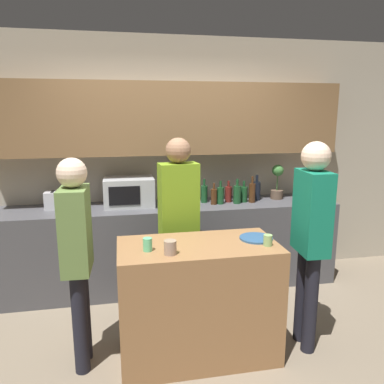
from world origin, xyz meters
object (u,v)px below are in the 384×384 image
(potted_plant, at_px, (277,182))
(plate_on_island, at_px, (256,238))
(microwave, at_px, (129,192))
(person_center, at_px, (77,248))
(bottle_2, at_px, (220,195))
(bottle_4, at_px, (237,194))
(bottle_6, at_px, (252,192))
(person_left, at_px, (179,214))
(person_right, at_px, (311,229))
(toaster, at_px, (58,200))
(bottle_0, at_px, (204,194))
(bottle_3, at_px, (228,194))
(bottle_1, at_px, (214,196))
(cup_0, at_px, (148,244))
(cup_2, at_px, (268,240))
(bottle_5, at_px, (244,194))
(cup_1, at_px, (170,247))

(potted_plant, relative_size, plate_on_island, 1.52)
(microwave, height_order, person_center, person_center)
(potted_plant, relative_size, bottle_2, 1.56)
(bottle_4, bearing_deg, bottle_6, 3.93)
(bottle_2, height_order, person_left, person_left)
(bottle_4, distance_m, person_right, 1.27)
(microwave, height_order, potted_plant, potted_plant)
(bottle_6, distance_m, person_left, 1.12)
(toaster, xyz_separation_m, bottle_0, (1.54, -0.01, 0.01))
(bottle_3, bearing_deg, bottle_1, -156.59)
(potted_plant, relative_size, bottle_0, 1.52)
(bottle_2, relative_size, cup_0, 2.64)
(microwave, xyz_separation_m, bottle_0, (0.82, -0.01, -0.05))
(cup_2, xyz_separation_m, person_left, (-0.56, 0.69, 0.04))
(microwave, bearing_deg, bottle_1, -7.56)
(person_center, bearing_deg, person_right, 89.09)
(bottle_5, distance_m, person_center, 2.06)
(bottle_0, bearing_deg, plate_on_island, -84.28)
(toaster, distance_m, person_center, 1.33)
(potted_plant, distance_m, bottle_6, 0.37)
(bottle_0, distance_m, person_left, 0.85)
(bottle_1, relative_size, bottle_3, 0.98)
(bottle_5, height_order, person_center, person_center)
(microwave, relative_size, bottle_2, 2.06)
(bottle_2, distance_m, bottle_4, 0.19)
(toaster, distance_m, bottle_3, 1.81)
(person_right, bearing_deg, bottle_4, 12.82)
(plate_on_island, xyz_separation_m, cup_1, (-0.70, -0.19, 0.04))
(plate_on_island, bearing_deg, bottle_6, 71.71)
(bottle_2, bearing_deg, toaster, 176.08)
(bottle_1, distance_m, cup_0, 1.51)
(potted_plant, xyz_separation_m, cup_0, (-1.59, -1.39, -0.15))
(bottle_0, distance_m, cup_2, 1.45)
(cup_0, bearing_deg, cup_1, -32.86)
(toaster, height_order, person_left, person_left)
(bottle_2, bearing_deg, cup_2, -89.90)
(bottle_0, bearing_deg, person_left, -118.37)
(bottle_0, bearing_deg, person_center, -133.81)
(toaster, xyz_separation_m, cup_0, (0.81, -1.39, -0.04))
(bottle_5, xyz_separation_m, cup_0, (-1.16, -1.31, -0.04))
(bottle_0, relative_size, plate_on_island, 1.00)
(bottle_4, height_order, bottle_6, bottle_6)
(microwave, distance_m, bottle_3, 1.09)
(microwave, distance_m, potted_plant, 1.68)
(person_left, bearing_deg, person_center, 26.87)
(cup_0, xyz_separation_m, person_right, (1.27, 0.01, 0.04))
(bottle_6, bearing_deg, cup_2, -105.03)
(bottle_0, height_order, cup_2, bottle_0)
(bottle_3, height_order, cup_0, bottle_3)
(potted_plant, height_order, cup_2, potted_plant)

